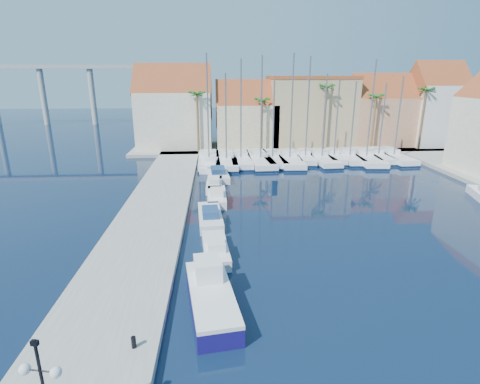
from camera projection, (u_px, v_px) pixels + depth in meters
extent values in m
plane|color=black|center=(280.00, 314.00, 19.99)|extent=(260.00, 260.00, 0.00)
cube|color=gray|center=(150.00, 220.00, 32.21)|extent=(6.00, 77.00, 0.50)
cube|color=gray|center=(291.00, 145.00, 66.22)|extent=(54.00, 16.00, 0.50)
cylinder|color=black|center=(32.00, 370.00, 11.53)|extent=(0.52, 0.15, 0.05)
cylinder|color=black|center=(48.00, 372.00, 11.47)|extent=(0.52, 0.15, 0.05)
sphere|color=white|center=(25.00, 369.00, 11.56)|extent=(0.37, 0.37, 0.37)
sphere|color=white|center=(56.00, 373.00, 11.44)|extent=(0.37, 0.37, 0.37)
cube|color=black|center=(35.00, 343.00, 11.19)|extent=(0.25, 0.17, 0.17)
cylinder|color=black|center=(134.00, 342.00, 16.72)|extent=(0.22, 0.22, 0.55)
cube|color=#170F5D|center=(212.00, 301.00, 20.20)|extent=(3.17, 6.93, 1.00)
cube|color=white|center=(211.00, 291.00, 20.02)|extent=(3.17, 6.93, 0.22)
cube|color=white|center=(208.00, 269.00, 21.08)|extent=(1.69, 1.97, 1.22)
cube|color=white|center=(216.00, 250.00, 26.37)|extent=(2.10, 5.36, 0.80)
cube|color=white|center=(216.00, 244.00, 25.66)|extent=(1.32, 1.92, 0.60)
cube|color=white|center=(210.00, 217.00, 32.39)|extent=(2.34, 6.16, 0.80)
cube|color=navy|center=(210.00, 212.00, 31.60)|extent=(1.50, 2.20, 0.60)
cube|color=white|center=(217.00, 197.00, 37.67)|extent=(1.88, 5.68, 0.80)
cube|color=white|center=(217.00, 192.00, 36.92)|extent=(1.29, 1.99, 0.60)
cube|color=white|center=(214.00, 185.00, 41.84)|extent=(1.82, 5.28, 0.80)
cube|color=white|center=(214.00, 180.00, 41.13)|extent=(1.22, 1.86, 0.60)
cube|color=white|center=(218.00, 174.00, 46.47)|extent=(2.87, 7.52, 0.80)
cube|color=navy|center=(218.00, 170.00, 45.57)|extent=(1.83, 2.69, 0.60)
cube|color=white|center=(211.00, 165.00, 51.17)|extent=(3.07, 7.52, 0.80)
cube|color=white|center=(211.00, 161.00, 50.27)|extent=(1.89, 2.71, 0.60)
cube|color=white|center=(209.00, 161.00, 53.27)|extent=(3.18, 11.37, 1.00)
cube|color=#0B1C3B|center=(209.00, 163.00, 53.37)|extent=(3.24, 11.43, 0.28)
cube|color=white|center=(209.00, 153.00, 54.11)|extent=(2.13, 3.44, 0.60)
cylinder|color=slate|center=(208.00, 108.00, 50.50)|extent=(0.20, 0.20, 13.89)
cube|color=white|center=(226.00, 161.00, 53.23)|extent=(3.04, 11.36, 1.00)
cube|color=#0B1C3B|center=(226.00, 163.00, 53.32)|extent=(3.10, 11.42, 0.28)
cube|color=white|center=(226.00, 153.00, 54.07)|extent=(2.09, 3.42, 0.60)
cylinder|color=slate|center=(226.00, 117.00, 50.82)|extent=(0.20, 0.20, 11.42)
cube|color=white|center=(241.00, 160.00, 53.73)|extent=(2.80, 10.73, 1.00)
cube|color=#0B1C3B|center=(241.00, 162.00, 53.83)|extent=(2.86, 10.79, 0.28)
cube|color=white|center=(240.00, 153.00, 54.51)|extent=(1.96, 3.22, 0.60)
cylinder|color=slate|center=(241.00, 110.00, 51.08)|extent=(0.20, 0.20, 13.24)
cube|color=white|center=(260.00, 160.00, 53.64)|extent=(3.61, 11.75, 1.00)
cube|color=#0B1C3B|center=(260.00, 162.00, 53.73)|extent=(3.68, 11.81, 0.28)
cube|color=white|center=(259.00, 153.00, 54.50)|extent=(2.29, 3.59, 0.60)
cylinder|color=slate|center=(261.00, 108.00, 50.89)|extent=(0.20, 0.20, 13.62)
cube|color=white|center=(272.00, 159.00, 54.05)|extent=(3.45, 10.41, 1.00)
cube|color=#0B1C3B|center=(272.00, 161.00, 54.15)|extent=(3.52, 10.48, 0.28)
cube|color=white|center=(270.00, 152.00, 54.78)|extent=(2.10, 3.21, 0.60)
cylinder|color=slate|center=(273.00, 120.00, 51.85)|extent=(0.20, 0.20, 10.43)
cube|color=white|center=(289.00, 160.00, 53.90)|extent=(3.33, 11.51, 1.00)
cube|color=#0B1C3B|center=(289.00, 162.00, 54.00)|extent=(3.39, 11.57, 0.28)
cube|color=white|center=(288.00, 152.00, 54.75)|extent=(2.19, 3.49, 0.60)
cylinder|color=slate|center=(292.00, 107.00, 51.11)|extent=(0.20, 0.20, 13.95)
cube|color=white|center=(305.00, 158.00, 54.87)|extent=(2.74, 8.39, 1.00)
cube|color=#0B1C3B|center=(305.00, 160.00, 54.96)|extent=(2.81, 8.45, 0.28)
cube|color=white|center=(304.00, 152.00, 55.41)|extent=(1.68, 2.58, 0.60)
cylinder|color=slate|center=(308.00, 108.00, 52.28)|extent=(0.20, 0.20, 13.58)
cube|color=white|center=(320.00, 159.00, 54.47)|extent=(3.52, 10.80, 1.00)
cube|color=#0B1C3B|center=(320.00, 161.00, 54.57)|extent=(3.58, 10.87, 0.28)
cube|color=white|center=(318.00, 152.00, 55.24)|extent=(2.16, 3.32, 0.60)
cylinder|color=slate|center=(325.00, 116.00, 52.12)|extent=(0.20, 0.20, 11.36)
cube|color=white|center=(333.00, 157.00, 55.28)|extent=(2.64, 8.36, 1.00)
cube|color=#0B1C3B|center=(333.00, 160.00, 55.37)|extent=(2.70, 8.42, 0.28)
cube|color=white|center=(332.00, 151.00, 55.82)|extent=(1.65, 2.56, 0.60)
cylinder|color=slate|center=(337.00, 118.00, 53.16)|extent=(0.20, 0.20, 10.47)
cube|color=white|center=(349.00, 158.00, 55.18)|extent=(2.70, 9.37, 1.00)
cube|color=#0B1C3B|center=(348.00, 160.00, 55.28)|extent=(2.76, 9.43, 0.28)
cube|color=white|center=(347.00, 151.00, 55.83)|extent=(1.78, 2.84, 0.60)
cylinder|color=slate|center=(353.00, 119.00, 53.04)|extent=(0.20, 0.20, 10.31)
cube|color=white|center=(365.00, 158.00, 54.93)|extent=(4.08, 12.07, 1.00)
cube|color=#0B1C3B|center=(365.00, 160.00, 55.02)|extent=(4.15, 12.14, 0.28)
cube|color=white|center=(363.00, 151.00, 55.82)|extent=(2.45, 3.73, 0.60)
cylinder|color=slate|center=(371.00, 109.00, 52.23)|extent=(0.20, 0.20, 13.20)
cube|color=white|center=(377.00, 156.00, 55.90)|extent=(2.81, 9.51, 1.00)
cube|color=#0B1C3B|center=(377.00, 159.00, 56.00)|extent=(2.87, 9.57, 0.28)
cube|color=white|center=(375.00, 150.00, 56.56)|extent=(1.82, 2.89, 0.60)
cylinder|color=slate|center=(382.00, 119.00, 53.79)|extent=(0.20, 0.20, 10.06)
cube|color=white|center=(392.00, 157.00, 55.74)|extent=(3.24, 10.72, 1.00)
cube|color=#0B1C3B|center=(392.00, 159.00, 55.84)|extent=(3.30, 10.78, 0.28)
cube|color=white|center=(389.00, 150.00, 56.51)|extent=(2.07, 3.27, 0.60)
cylinder|color=slate|center=(399.00, 116.00, 53.44)|extent=(0.20, 0.20, 11.01)
cube|color=beige|center=(175.00, 120.00, 62.61)|extent=(12.00, 9.00, 9.00)
cube|color=brown|center=(174.00, 92.00, 61.26)|extent=(12.30, 9.00, 9.00)
cube|color=tan|center=(246.00, 125.00, 63.65)|extent=(10.00, 8.00, 7.00)
cube|color=brown|center=(247.00, 104.00, 62.60)|extent=(10.30, 8.00, 8.00)
cube|color=tan|center=(309.00, 112.00, 64.67)|extent=(14.00, 10.00, 11.00)
cube|color=brown|center=(311.00, 77.00, 62.95)|extent=(14.20, 10.20, 0.50)
cube|color=#B3765B|center=(378.00, 121.00, 64.91)|extent=(10.00, 8.00, 8.00)
cube|color=brown|center=(381.00, 97.00, 63.71)|extent=(10.30, 8.00, 8.00)
cube|color=white|center=(432.00, 115.00, 64.21)|extent=(8.00, 8.00, 10.00)
cube|color=brown|center=(437.00, 85.00, 62.70)|extent=(8.30, 8.00, 8.00)
cylinder|color=brown|center=(198.00, 123.00, 58.10)|extent=(0.36, 0.36, 9.00)
sphere|color=#20611B|center=(197.00, 94.00, 56.79)|extent=(2.60, 2.60, 2.60)
cylinder|color=brown|center=(262.00, 126.00, 58.86)|extent=(0.36, 0.36, 8.00)
sphere|color=#20611B|center=(262.00, 101.00, 57.71)|extent=(2.60, 2.60, 2.60)
cylinder|color=brown|center=(325.00, 119.00, 59.17)|extent=(0.36, 0.36, 10.00)
sphere|color=#20611B|center=(327.00, 87.00, 57.72)|extent=(2.60, 2.60, 2.60)
cylinder|color=brown|center=(373.00, 123.00, 59.89)|extent=(0.36, 0.36, 8.50)
sphere|color=#20611B|center=(376.00, 97.00, 58.66)|extent=(2.60, 2.60, 2.60)
cylinder|color=brown|center=(422.00, 120.00, 60.23)|extent=(0.36, 0.36, 9.50)
sphere|color=#20611B|center=(426.00, 90.00, 58.85)|extent=(2.60, 2.60, 2.60)
cube|color=#9E9E99|center=(72.00, 67.00, 91.51)|extent=(48.00, 2.20, 0.90)
cylinder|color=#9E9E99|center=(43.00, 96.00, 93.13)|extent=(1.40, 1.40, 14.00)
cylinder|color=#9E9E99|center=(93.00, 96.00, 93.86)|extent=(1.40, 1.40, 14.00)
cylinder|color=#9E9E99|center=(141.00, 96.00, 94.60)|extent=(1.40, 1.40, 14.00)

